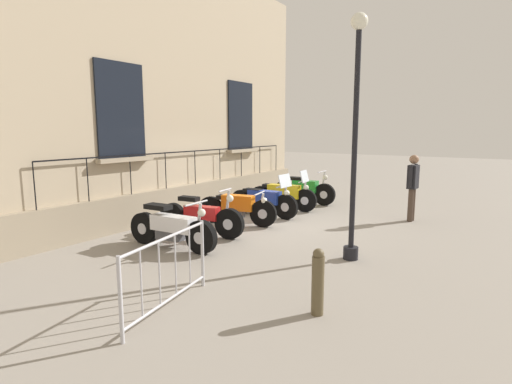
{
  "coord_description": "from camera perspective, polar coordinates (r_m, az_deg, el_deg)",
  "views": [
    {
      "loc": [
        5.68,
        -8.82,
        2.45
      ],
      "look_at": [
        -0.09,
        0.0,
        0.8
      ],
      "focal_mm": 28.25,
      "sensor_mm": 36.0,
      "label": 1
    }
  ],
  "objects": [
    {
      "name": "lamppost",
      "position": [
        7.6,
        13.86,
        8.14
      ],
      "size": [
        0.3,
        0.3,
        4.46
      ],
      "color": "black",
      "rests_on": "ground_plane"
    },
    {
      "name": "motorcycle_white",
      "position": [
        8.51,
        -11.83,
        -5.05
      ],
      "size": [
        2.2,
        0.69,
        1.03
      ],
      "color": "black",
      "rests_on": "ground_plane"
    },
    {
      "name": "motorcycle_blue",
      "position": [
        11.38,
        1.09,
        -1.18
      ],
      "size": [
        2.19,
        0.7,
        1.24
      ],
      "color": "black",
      "rests_on": "ground_plane"
    },
    {
      "name": "crowd_barrier",
      "position": [
        5.65,
        -12.39,
        -10.81
      ],
      "size": [
        0.41,
        1.89,
        1.05
      ],
      "color": "#B7B7BF",
      "rests_on": "ground_plane"
    },
    {
      "name": "building_facade",
      "position": [
        12.16,
        -10.32,
        13.45
      ],
      "size": [
        0.82,
        11.14,
        7.15
      ],
      "color": "tan",
      "rests_on": "ground_plane"
    },
    {
      "name": "motorcycle_yellow",
      "position": [
        12.3,
        3.86,
        -0.4
      ],
      "size": [
        2.16,
        0.67,
        1.25
      ],
      "color": "black",
      "rests_on": "ground_plane"
    },
    {
      "name": "motorcycle_red",
      "position": [
        9.44,
        -7.83,
        -3.59
      ],
      "size": [
        2.24,
        0.59,
        1.13
      ],
      "color": "black",
      "rests_on": "ground_plane"
    },
    {
      "name": "pedestrian_standing",
      "position": [
        11.48,
        21.31,
        1.11
      ],
      "size": [
        0.25,
        0.53,
        1.78
      ],
      "color": "#47382D",
      "rests_on": "ground_plane"
    },
    {
      "name": "motorcycle_green",
      "position": [
        13.44,
        6.83,
        0.31
      ],
      "size": [
        2.16,
        0.74,
        1.12
      ],
      "color": "black",
      "rests_on": "ground_plane"
    },
    {
      "name": "ground_plane",
      "position": [
        10.78,
        0.41,
        -4.25
      ],
      "size": [
        60.0,
        60.0,
        0.0
      ],
      "primitive_type": "plane",
      "color": "gray"
    },
    {
      "name": "motorcycle_orange",
      "position": [
        10.38,
        -2.72,
        -2.23
      ],
      "size": [
        2.15,
        0.75,
        0.88
      ],
      "color": "black",
      "rests_on": "ground_plane"
    },
    {
      "name": "bollard",
      "position": [
        5.5,
        8.75,
        -12.42
      ],
      "size": [
        0.17,
        0.17,
        0.91
      ],
      "color": "brown",
      "rests_on": "ground_plane"
    }
  ]
}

